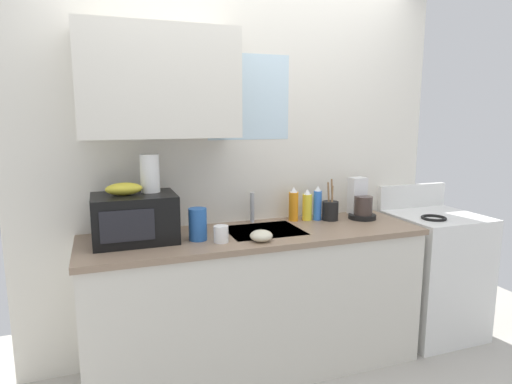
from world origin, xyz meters
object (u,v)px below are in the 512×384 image
microwave (135,218)px  cereal_canister (198,224)px  dish_soap_bottle_orange (293,205)px  stove_range (432,273)px  coffee_maker (360,203)px  dish_soap_bottle_yellow (307,206)px  dish_soap_bottle_blue (317,204)px  utensil_crock (330,210)px  paper_towel_roll (150,173)px  banana_bunch (124,189)px  mug_white (221,234)px  small_bowl (261,236)px

microwave → cereal_canister: 0.36m
dish_soap_bottle_orange → stove_range: bearing=-10.1°
coffee_maker → dish_soap_bottle_yellow: 0.38m
dish_soap_bottle_blue → microwave: bearing=-174.9°
dish_soap_bottle_yellow → utensil_crock: (0.15, -0.06, -0.03)m
paper_towel_roll → cereal_canister: (0.24, -0.15, -0.29)m
microwave → banana_bunch: banana_bunch is taller
dish_soap_bottle_yellow → mug_white: dish_soap_bottle_yellow is taller
cereal_canister → stove_range: bearing=1.7°
mug_white → paper_towel_roll: bearing=145.8°
microwave → banana_bunch: (-0.05, 0.00, 0.17)m
mug_white → stove_range: bearing=5.0°
stove_range → coffee_maker: bearing=169.8°
dish_soap_bottle_orange → small_bowl: size_ratio=1.78×
dish_soap_bottle_yellow → mug_white: bearing=-155.6°
coffee_maker → dish_soap_bottle_blue: size_ratio=1.18×
utensil_crock → small_bowl: 0.70m
banana_bunch → mug_white: (0.50, -0.19, -0.26)m
mug_white → dish_soap_bottle_orange: bearing=28.9°
dish_soap_bottle_blue → utensil_crock: size_ratio=0.84×
banana_bunch → dish_soap_bottle_blue: banana_bunch is taller
stove_range → dish_soap_bottle_blue: bearing=170.3°
dish_soap_bottle_orange → utensil_crock: 0.26m
paper_towel_roll → utensil_crock: (1.20, 0.02, -0.31)m
stove_range → dish_soap_bottle_blue: (-0.89, 0.15, 0.55)m
stove_range → paper_towel_roll: bearing=177.2°
stove_range → dish_soap_bottle_yellow: size_ratio=5.04×
dish_soap_bottle_orange → dish_soap_bottle_blue: bearing=-12.0°
banana_bunch → paper_towel_roll: bearing=18.4°
coffee_maker → dish_soap_bottle_blue: 0.31m
stove_range → utensil_crock: (-0.81, 0.12, 0.51)m
paper_towel_roll → dish_soap_bottle_yellow: paper_towel_roll is taller
dish_soap_bottle_orange → mug_white: (-0.60, -0.33, -0.06)m
paper_towel_roll → utensil_crock: 1.24m
stove_range → dish_soap_bottle_yellow: bearing=169.8°
utensil_crock → dish_soap_bottle_yellow: bearing=159.5°
dish_soap_bottle_blue → stove_range: bearing=-9.7°
cereal_canister → dish_soap_bottle_blue: bearing=13.2°
coffee_maker → banana_bunch: bearing=-177.9°
utensil_crock → mug_white: bearing=-162.9°
coffee_maker → dish_soap_bottle_orange: bearing=170.1°
microwave → utensil_crock: size_ratio=1.63×
cereal_canister → utensil_crock: (0.96, 0.17, -0.02)m
small_bowl → stove_range: bearing=8.1°
banana_bunch → small_bowl: bearing=-19.1°
banana_bunch → coffee_maker: (1.58, 0.06, -0.20)m
microwave → small_bowl: bearing=-20.3°
microwave → banana_bunch: bearing=178.2°
stove_range → banana_bunch: (-2.16, 0.05, 0.75)m
microwave → dish_soap_bottle_yellow: bearing=6.3°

